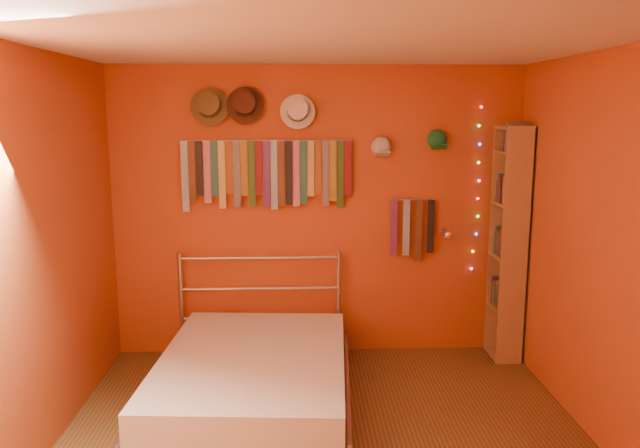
{
  "coord_description": "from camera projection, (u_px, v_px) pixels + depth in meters",
  "views": [
    {
      "loc": [
        -0.18,
        -3.56,
        2.13
      ],
      "look_at": [
        -0.01,
        0.9,
        1.31
      ],
      "focal_mm": 35.0,
      "sensor_mm": 36.0,
      "label": 1
    }
  ],
  "objects": [
    {
      "name": "back_wall",
      "position": [
        317.0,
        213.0,
        5.39
      ],
      "size": [
        3.5,
        0.02,
        2.5
      ],
      "primitive_type": "cube",
      "color": "#A8421B",
      "rests_on": "ground"
    },
    {
      "name": "right_wall",
      "position": [
        618.0,
        258.0,
        3.73
      ],
      "size": [
        0.02,
        3.5,
        2.5
      ],
      "primitive_type": "cube",
      "color": "#A8421B",
      "rests_on": "ground"
    },
    {
      "name": "left_wall",
      "position": [
        25.0,
        264.0,
        3.6
      ],
      "size": [
        0.02,
        3.5,
        2.5
      ],
      "primitive_type": "cube",
      "color": "#A8421B",
      "rests_on": "ground"
    },
    {
      "name": "ceiling",
      "position": [
        327.0,
        41.0,
        3.44
      ],
      "size": [
        3.5,
        3.5,
        0.02
      ],
      "primitive_type": "cube",
      "color": "white",
      "rests_on": "back_wall"
    },
    {
      "name": "tie_rack",
      "position": [
        267.0,
        171.0,
        5.24
      ],
      "size": [
        1.45,
        0.03,
        0.6
      ],
      "color": "#B2B2B7",
      "rests_on": "back_wall"
    },
    {
      "name": "small_tie_rack",
      "position": [
        412.0,
        226.0,
        5.38
      ],
      "size": [
        0.4,
        0.03,
        0.55
      ],
      "color": "#B2B2B7",
      "rests_on": "back_wall"
    },
    {
      "name": "fedora_olive",
      "position": [
        209.0,
        106.0,
        5.09
      ],
      "size": [
        0.32,
        0.17,
        0.31
      ],
      "rotation": [
        1.36,
        0.0,
        0.0
      ],
      "color": "brown",
      "rests_on": "back_wall"
    },
    {
      "name": "fedora_brown",
      "position": [
        245.0,
        104.0,
        5.1
      ],
      "size": [
        0.31,
        0.17,
        0.31
      ],
      "rotation": [
        1.36,
        0.0,
        0.0
      ],
      "color": "#432217",
      "rests_on": "back_wall"
    },
    {
      "name": "fedora_white",
      "position": [
        298.0,
        111.0,
        5.13
      ],
      "size": [
        0.29,
        0.16,
        0.29
      ],
      "rotation": [
        1.36,
        0.0,
        0.0
      ],
      "color": "silver",
      "rests_on": "back_wall"
    },
    {
      "name": "cap_white",
      "position": [
        381.0,
        147.0,
        5.25
      ],
      "size": [
        0.17,
        0.22,
        0.17
      ],
      "color": "beige",
      "rests_on": "back_wall"
    },
    {
      "name": "cap_green",
      "position": [
        437.0,
        140.0,
        5.26
      ],
      "size": [
        0.17,
        0.22,
        0.17
      ],
      "color": "#1B7B3F",
      "rests_on": "back_wall"
    },
    {
      "name": "fairy_lights",
      "position": [
        477.0,
        190.0,
        5.36
      ],
      "size": [
        0.06,
        0.02,
        1.43
      ],
      "color": "#FF3333",
      "rests_on": "back_wall"
    },
    {
      "name": "reading_lamp",
      "position": [
        447.0,
        234.0,
        5.22
      ],
      "size": [
        0.07,
        0.3,
        0.09
      ],
      "color": "#B2B2B7",
      "rests_on": "back_wall"
    },
    {
      "name": "bookshelf",
      "position": [
        513.0,
        243.0,
        5.27
      ],
      "size": [
        0.25,
        0.34,
        2.0
      ],
      "color": "olive",
      "rests_on": "ground"
    },
    {
      "name": "bed",
      "position": [
        253.0,
        378.0,
        4.5
      ],
      "size": [
        1.52,
        1.96,
        0.93
      ],
      "rotation": [
        0.0,
        0.0,
        -0.07
      ],
      "color": "#B2B2B7",
      "rests_on": "ground"
    }
  ]
}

